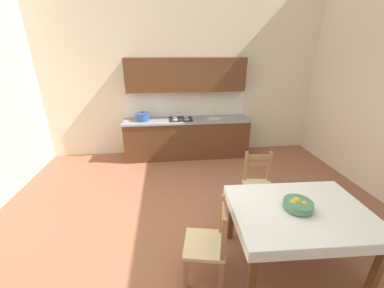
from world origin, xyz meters
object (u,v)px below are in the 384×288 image
Objects in this scene: dining_chair_tv_side at (208,244)px; dining_chair_kitchen_side at (258,185)px; kitchen_cabinetry at (187,121)px; fruit_bowl at (298,204)px; dining_table at (299,218)px.

dining_chair_kitchen_side is at bearing 47.69° from dining_chair_tv_side.
kitchen_cabinetry is 9.41× the size of fruit_bowl.
dining_chair_kitchen_side is at bearing 90.83° from fruit_bowl.
kitchen_cabinetry reaches higher than dining_table.
dining_chair_kitchen_side is 1.00× the size of dining_chair_tv_side.
dining_table is at bearing -86.84° from dining_chair_kitchen_side.
dining_table is 0.18m from fruit_bowl.
fruit_bowl is at bearing -74.15° from kitchen_cabinetry.
kitchen_cabinetry is 3.04× the size of dining_chair_kitchen_side.
fruit_bowl is (0.90, -3.16, -0.04)m from kitchen_cabinetry.
dining_table is 1.02m from dining_chair_tv_side.
dining_chair_tv_side is at bearing -176.59° from dining_table.
dining_chair_tv_side is at bearing -176.12° from fruit_bowl.
kitchen_cabinetry is 3.28m from fruit_bowl.
kitchen_cabinetry reaches higher than dining_chair_kitchen_side.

